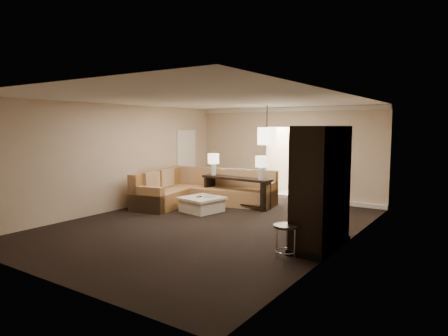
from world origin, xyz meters
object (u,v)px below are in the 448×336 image
Objects in this scene: coffee_table at (202,204)px; person at (319,166)px; armoire at (321,190)px; drink_table at (286,234)px; console_table at (236,189)px; sectional_sofa at (200,191)px.

person is at bearing 72.63° from coffee_table.
armoire is 1.09m from drink_table.
console_table is 4.13m from armoire.
person is at bearing 106.22° from drink_table.
console_table reaches higher than drink_table.
drink_table is (3.02, -3.21, -0.09)m from console_table.
person is (-1.95, 6.71, 0.50)m from drink_table.
sectional_sofa is 1.92× the size of person.
drink_table is at bearing -43.11° from console_table.
armoire reaches higher than sectional_sofa.
sectional_sofa is 6.25× the size of drink_table.
person is (1.44, 4.60, 0.70)m from coffee_table.
armoire is at bearing 106.72° from person.
armoire reaches higher than coffee_table.
console_table is 3.68m from person.
coffee_table is 3.99m from armoire.
sectional_sofa is 1.55× the size of armoire.
person reaches higher than coffee_table.
drink_table is 0.31× the size of person.
armoire is 4.02× the size of drink_table.
console_table is 1.19× the size of person.
sectional_sofa is at bearing 129.39° from coffee_table.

